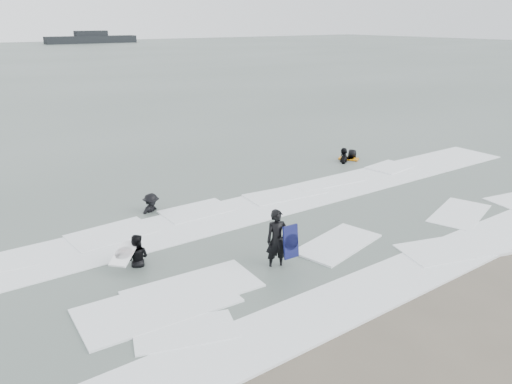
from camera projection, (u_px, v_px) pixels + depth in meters
ground at (361, 279)px, 13.62m from camera, size 320.00×320.00×0.00m
surfer_centre at (277, 268)px, 14.23m from camera, size 0.75×0.60×1.79m
surfer_wading at (138, 266)px, 14.35m from camera, size 0.94×0.89×1.53m
surfer_breaker at (152, 213)px, 18.23m from camera, size 1.19×0.94×1.61m
surfer_right_near at (343, 163)px, 24.59m from camera, size 1.15×1.10×1.92m
surfer_right_far at (352, 160)px, 25.19m from camera, size 0.97×0.84×1.68m
surf_foam at (279, 233)px, 16.47m from camera, size 30.03×9.06×0.09m
bodyboards at (274, 205)px, 17.62m from camera, size 14.43×7.90×1.25m
vessel_horizon at (91, 39)px, 142.71m from camera, size 25.36×4.53×3.44m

